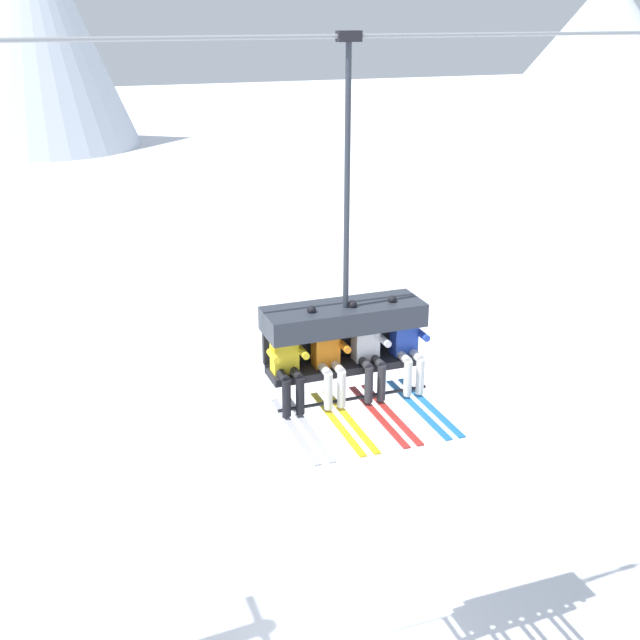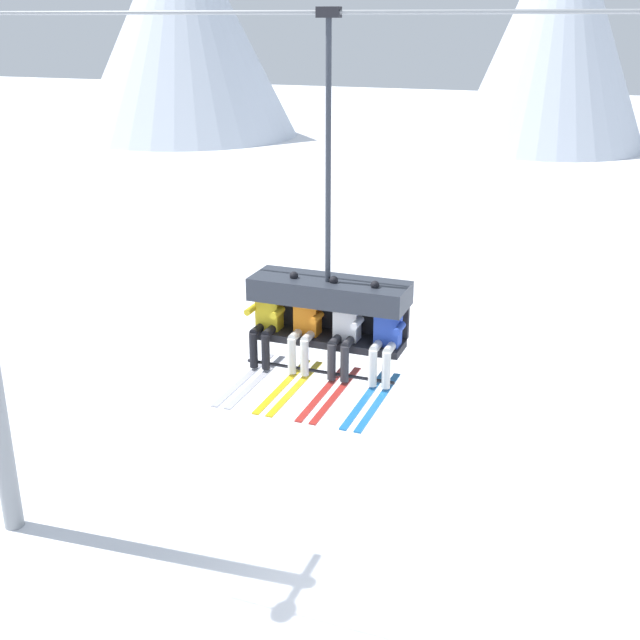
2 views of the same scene
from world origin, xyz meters
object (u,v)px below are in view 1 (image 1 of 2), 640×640
at_px(chairlift_chair, 343,323).
at_px(skier_orange, 329,356).
at_px(skier_blue, 407,344).
at_px(skier_white, 369,350).
at_px(skier_yellow, 288,363).

height_order(chairlift_chair, skier_orange, chairlift_chair).
height_order(skier_orange, skier_blue, same).
relative_size(chairlift_chair, skier_white, 2.61).
bearing_deg(chairlift_chair, skier_white, -38.19).
xyz_separation_m(chairlift_chair, skier_blue, (0.82, -0.21, -0.33)).
xyz_separation_m(skier_orange, skier_blue, (1.10, 0.00, 0.00)).
distance_m(skier_white, skier_blue, 0.55).
xyz_separation_m(skier_white, skier_blue, (0.55, 0.00, 0.00)).
xyz_separation_m(chairlift_chair, skier_yellow, (-0.82, -0.22, -0.35)).
bearing_deg(skier_yellow, skier_orange, 0.72).
distance_m(skier_yellow, skier_blue, 1.64).
xyz_separation_m(skier_orange, skier_white, (0.55, 0.00, 0.00)).
height_order(skier_orange, skier_white, same).
bearing_deg(skier_white, skier_yellow, -179.64).
bearing_deg(chairlift_chair, skier_orange, -142.48).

